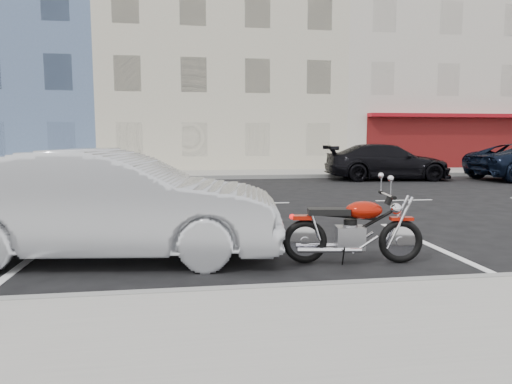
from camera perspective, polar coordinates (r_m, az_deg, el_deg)
The scene contains 10 objects.
ground at distance 12.27m, azimuth 9.62°, elevation -1.22°, with size 120.00×120.00×0.00m, color black.
sidewalk_far at distance 20.36m, azimuth -11.77°, elevation 2.12°, with size 80.00×3.40×0.15m, color gray.
curb_near at distance 5.00m, azimuth -22.82°, elevation -12.63°, with size 80.00×0.12×0.16m, color gray.
curb_far at distance 18.67m, azimuth -12.08°, elevation 1.71°, with size 80.00×0.12×0.16m, color gray.
bldg_blue at distance 30.07m, azimuth -29.18°, elevation 15.18°, with size 12.00×12.00×13.00m, color slate.
bldg_cream at distance 28.21m, azimuth -4.79°, elevation 15.07°, with size 12.00×12.00×11.50m, color beige.
bldg_corner at distance 31.85m, azimuth 20.10°, elevation 14.65°, with size 14.00×12.00×12.50m, color beige.
motorcycle at distance 6.50m, azimuth 17.87°, elevation -4.73°, with size 1.89×0.64×0.95m.
sedan_silver at distance 6.66m, azimuth -17.40°, elevation -1.50°, with size 1.63×4.67×1.54m, color #B5B8BE.
car_far at distance 19.11m, azimuth 16.06°, elevation 3.63°, with size 2.02×4.96×1.44m, color black.
Camera 1 is at (-3.75, -11.56, 1.70)m, focal length 32.00 mm.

